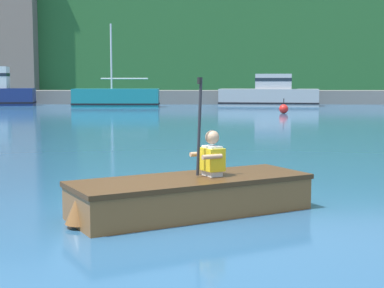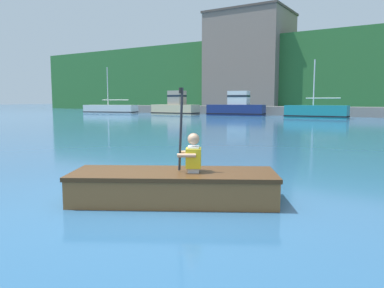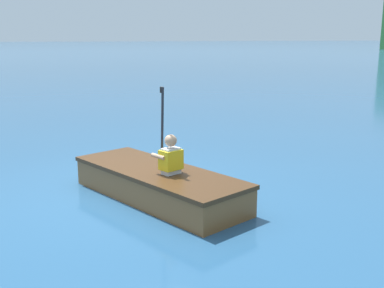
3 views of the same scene
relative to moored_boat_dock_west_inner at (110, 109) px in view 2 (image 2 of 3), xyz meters
The scene contains 9 objects.
ground_plane 40.32m from the moored_boat_dock_west_inner, 45.19° to the right, with size 300.00×300.00×0.00m, color #28567F.
waterfront_warehouse_left 22.26m from the moored_boat_dock_west_inner, 63.80° to the left, with size 11.25×9.29×14.10m.
marina_dock 28.81m from the moored_boat_dock_west_inner, ahead, with size 61.63×2.40×0.90m.
moored_boat_dock_west_inner is the anchor object (origin of this frame).
moored_boat_dock_center_near 15.74m from the moored_boat_dock_west_inner, ahead, with size 5.89×2.59×2.44m.
moored_boat_dock_east_inner 23.88m from the moored_boat_dock_west_inner, ahead, with size 5.12×1.56×4.88m.
moored_boat_dock_east_end 8.97m from the moored_boat_dock_west_inner, ahead, with size 5.15×1.83×2.54m.
rowboat_foreground 40.23m from the moored_boat_dock_west_inner, 44.45° to the right, with size 3.03×2.32×0.44m.
person_paddler 40.32m from the moored_boat_dock_west_inner, 44.02° to the right, with size 0.44×0.44×1.19m.
Camera 2 is at (3.37, -3.88, 1.45)m, focal length 35.00 mm.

